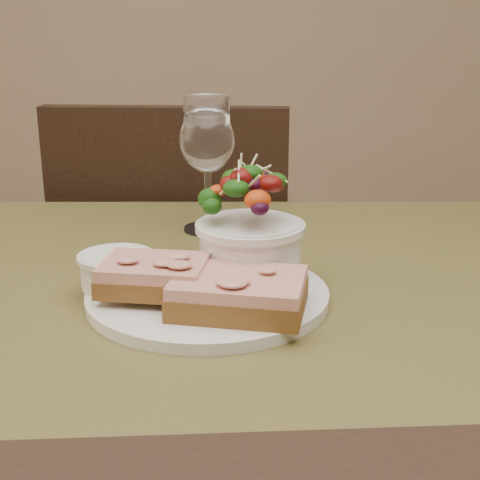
{
  "coord_description": "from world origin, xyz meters",
  "views": [
    {
      "loc": [
        -0.0,
        -0.67,
        1.03
      ],
      "look_at": [
        -0.0,
        0.0,
        0.81
      ],
      "focal_mm": 50.0,
      "sensor_mm": 36.0,
      "label": 1
    }
  ],
  "objects_px": {
    "dinner_plate": "(208,295)",
    "ramekin": "(116,269)",
    "chair_far": "(187,378)",
    "wine_glass": "(207,144)",
    "salad_bowl": "(250,224)",
    "sandwich_front": "(239,293)",
    "cafe_table": "(243,377)",
    "sandwich_back": "(154,275)"
  },
  "relations": [
    {
      "from": "dinner_plate",
      "to": "salad_bowl",
      "type": "height_order",
      "value": "salad_bowl"
    },
    {
      "from": "cafe_table",
      "to": "chair_far",
      "type": "relative_size",
      "value": 0.89
    },
    {
      "from": "dinner_plate",
      "to": "cafe_table",
      "type": "bearing_deg",
      "value": 25.24
    },
    {
      "from": "salad_bowl",
      "to": "wine_glass",
      "type": "relative_size",
      "value": 0.73
    },
    {
      "from": "salad_bowl",
      "to": "chair_far",
      "type": "bearing_deg",
      "value": 101.9
    },
    {
      "from": "salad_bowl",
      "to": "wine_glass",
      "type": "xyz_separation_m",
      "value": [
        -0.06,
        0.21,
        0.05
      ]
    },
    {
      "from": "chair_far",
      "to": "sandwich_back",
      "type": "xyz_separation_m",
      "value": [
        0.03,
        -0.66,
        0.49
      ]
    },
    {
      "from": "dinner_plate",
      "to": "sandwich_back",
      "type": "height_order",
      "value": "sandwich_back"
    },
    {
      "from": "sandwich_front",
      "to": "sandwich_back",
      "type": "height_order",
      "value": "sandwich_back"
    },
    {
      "from": "dinner_plate",
      "to": "chair_far",
      "type": "bearing_deg",
      "value": 97.16
    },
    {
      "from": "chair_far",
      "to": "wine_glass",
      "type": "height_order",
      "value": "wine_glass"
    },
    {
      "from": "cafe_table",
      "to": "ramekin",
      "type": "distance_m",
      "value": 0.19
    },
    {
      "from": "cafe_table",
      "to": "sandwich_back",
      "type": "xyz_separation_m",
      "value": [
        -0.09,
        -0.04,
        0.14
      ]
    },
    {
      "from": "dinner_plate",
      "to": "salad_bowl",
      "type": "distance_m",
      "value": 0.09
    },
    {
      "from": "chair_far",
      "to": "sandwich_front",
      "type": "height_order",
      "value": "chair_far"
    },
    {
      "from": "sandwich_back",
      "to": "dinner_plate",
      "type": "bearing_deg",
      "value": 27.68
    },
    {
      "from": "cafe_table",
      "to": "salad_bowl",
      "type": "distance_m",
      "value": 0.17
    },
    {
      "from": "sandwich_back",
      "to": "ramekin",
      "type": "xyz_separation_m",
      "value": [
        -0.04,
        0.03,
        -0.0
      ]
    },
    {
      "from": "ramekin",
      "to": "chair_far",
      "type": "bearing_deg",
      "value": 88.52
    },
    {
      "from": "cafe_table",
      "to": "wine_glass",
      "type": "distance_m",
      "value": 0.33
    },
    {
      "from": "dinner_plate",
      "to": "wine_glass",
      "type": "relative_size",
      "value": 1.46
    },
    {
      "from": "sandwich_back",
      "to": "wine_glass",
      "type": "distance_m",
      "value": 0.29
    },
    {
      "from": "salad_bowl",
      "to": "sandwich_back",
      "type": "bearing_deg",
      "value": -147.85
    },
    {
      "from": "salad_bowl",
      "to": "wine_glass",
      "type": "bearing_deg",
      "value": 104.69
    },
    {
      "from": "sandwich_front",
      "to": "ramekin",
      "type": "distance_m",
      "value": 0.14
    },
    {
      "from": "chair_far",
      "to": "sandwich_front",
      "type": "relative_size",
      "value": 6.29
    },
    {
      "from": "sandwich_back",
      "to": "ramekin",
      "type": "bearing_deg",
      "value": 154.45
    },
    {
      "from": "dinner_plate",
      "to": "sandwich_back",
      "type": "relative_size",
      "value": 2.2
    },
    {
      "from": "cafe_table",
      "to": "sandwich_back",
      "type": "height_order",
      "value": "sandwich_back"
    },
    {
      "from": "salad_bowl",
      "to": "dinner_plate",
      "type": "bearing_deg",
      "value": -136.51
    },
    {
      "from": "dinner_plate",
      "to": "sandwich_front",
      "type": "bearing_deg",
      "value": -57.2
    },
    {
      "from": "dinner_plate",
      "to": "ramekin",
      "type": "distance_m",
      "value": 0.1
    },
    {
      "from": "ramekin",
      "to": "wine_glass",
      "type": "height_order",
      "value": "wine_glass"
    },
    {
      "from": "chair_far",
      "to": "sandwich_back",
      "type": "height_order",
      "value": "chair_far"
    },
    {
      "from": "dinner_plate",
      "to": "salad_bowl",
      "type": "relative_size",
      "value": 2.01
    },
    {
      "from": "sandwich_back",
      "to": "cafe_table",
      "type": "bearing_deg",
      "value": 30.12
    },
    {
      "from": "dinner_plate",
      "to": "wine_glass",
      "type": "bearing_deg",
      "value": 92.31
    },
    {
      "from": "salad_bowl",
      "to": "sandwich_front",
      "type": "bearing_deg",
      "value": -97.52
    },
    {
      "from": "cafe_table",
      "to": "sandwich_front",
      "type": "distance_m",
      "value": 0.15
    },
    {
      "from": "cafe_table",
      "to": "dinner_plate",
      "type": "bearing_deg",
      "value": -154.76
    },
    {
      "from": "dinner_plate",
      "to": "sandwich_front",
      "type": "distance_m",
      "value": 0.07
    },
    {
      "from": "chair_far",
      "to": "dinner_plate",
      "type": "xyz_separation_m",
      "value": [
        0.08,
        -0.64,
        0.46
      ]
    }
  ]
}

